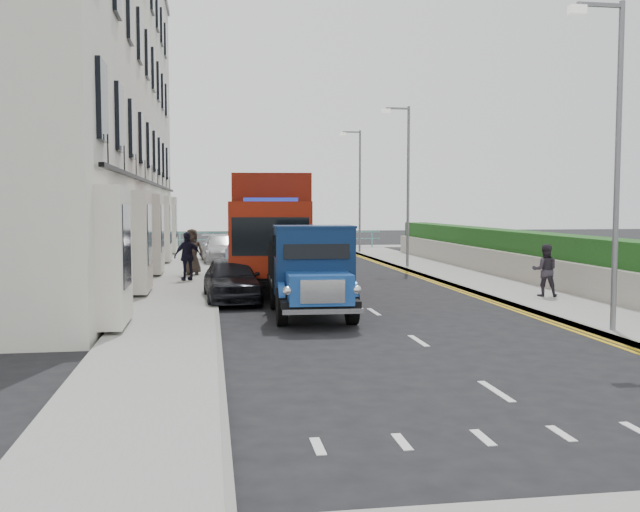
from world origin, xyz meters
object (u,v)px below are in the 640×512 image
Objects in this scene: lamp_near at (613,147)px; bedford_lorry at (313,277)px; red_lorry at (273,228)px; lamp_far at (358,183)px; lamp_mid at (405,177)px; parked_car_front at (231,279)px.

bedford_lorry is at bearing 152.92° from lamp_near.
lamp_near is 1.45× the size of bedford_lorry.
lamp_near is at bearing -51.65° from red_lorry.
red_lorry is at bearing -111.35° from lamp_far.
red_lorry is at bearing 122.24° from lamp_near.
lamp_near reaches higher than bedford_lorry.
lamp_far is at bearing 90.00° from lamp_mid.
lamp_near and lamp_far have the same top height.
lamp_mid reaches higher than parked_car_front.
lamp_far reaches higher than bedford_lorry.
lamp_near is 0.94× the size of red_lorry.
parked_car_front is (-1.86, 3.54, -0.39)m from bedford_lorry.
parked_car_front is (-7.78, -9.44, -3.35)m from lamp_mid.
lamp_far is 23.91m from bedford_lorry.
lamp_mid is at bearing -90.00° from lamp_far.
lamp_far is at bearing 90.00° from lamp_near.
bedford_lorry is at bearing -114.51° from lamp_mid.
lamp_far is (0.00, 26.00, 0.00)m from lamp_near.
bedford_lorry is at bearing -80.92° from red_lorry.
lamp_mid is at bearing 50.07° from red_lorry.
lamp_mid is 8.94m from red_lorry.
red_lorry is (-6.28, 9.95, -1.99)m from lamp_near.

